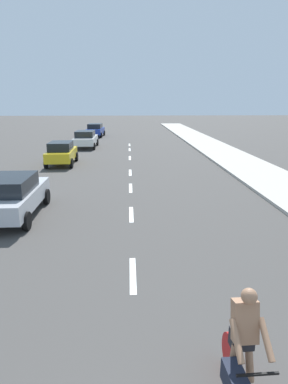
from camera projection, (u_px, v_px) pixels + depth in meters
ground_plane at (130, 170)px, 21.03m from camera, size 160.00×160.00×0.00m
sidewalk_strip at (239, 162)px, 23.28m from camera, size 3.60×80.00×0.14m
lane_stripe_2 at (133, 275)px, 8.32m from camera, size 0.16×1.80×0.01m
lane_stripe_3 at (131, 214)px, 12.74m from camera, size 0.16×1.80×0.01m
lane_stripe_4 at (131, 188)px, 16.58m from camera, size 0.16×1.80×0.01m
lane_stripe_5 at (130, 173)px, 20.14m from camera, size 0.16×1.80×0.01m
lane_stripe_6 at (130, 158)px, 25.28m from camera, size 0.16×1.80×0.01m
lane_stripe_7 at (130, 150)px, 29.64m from camera, size 0.16×1.80×0.01m
lane_stripe_8 at (129, 145)px, 32.83m from camera, size 0.16×1.80×0.01m
cyclist at (242, 354)px, 4.59m from camera, size 0.63×1.71×1.82m
parked_car_silver at (11, 195)px, 12.30m from camera, size 2.05×4.38×1.57m
parked_car_yellow at (61, 153)px, 22.45m from camera, size 1.89×3.92×1.57m
parked_car_white at (86, 139)px, 30.65m from camera, size 2.04×4.39×1.57m
parked_car_blue at (95, 130)px, 40.11m from camera, size 2.12×4.27×1.57m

